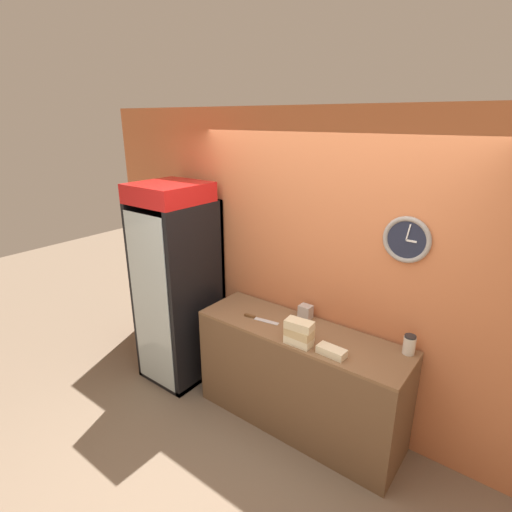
# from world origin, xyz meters

# --- Properties ---
(ground_plane) EXTENTS (14.00, 14.00, 0.00)m
(ground_plane) POSITION_xyz_m (0.00, 0.00, 0.00)
(ground_plane) COLOR #7A6651
(wall_back) EXTENTS (5.20, 0.09, 2.70)m
(wall_back) POSITION_xyz_m (0.00, 1.15, 1.35)
(wall_back) COLOR #D17547
(wall_back) RESTS_ON ground_plane
(prep_counter) EXTENTS (1.82, 0.55, 0.94)m
(prep_counter) POSITION_xyz_m (0.00, 0.83, 0.47)
(prep_counter) COLOR brown
(prep_counter) RESTS_ON ground_plane
(beverage_cooler) EXTENTS (0.63, 0.72, 2.04)m
(beverage_cooler) POSITION_xyz_m (-1.39, 0.79, 1.10)
(beverage_cooler) COLOR black
(beverage_cooler) RESTS_ON ground_plane
(sandwich_stack_bottom) EXTENTS (0.22, 0.12, 0.07)m
(sandwich_stack_bottom) POSITION_xyz_m (0.10, 0.63, 0.97)
(sandwich_stack_bottom) COLOR beige
(sandwich_stack_bottom) RESTS_ON prep_counter
(sandwich_stack_middle) EXTENTS (0.22, 0.12, 0.07)m
(sandwich_stack_middle) POSITION_xyz_m (0.10, 0.63, 1.04)
(sandwich_stack_middle) COLOR tan
(sandwich_stack_middle) RESTS_ON sandwich_stack_bottom
(sandwich_stack_top) EXTENTS (0.22, 0.13, 0.07)m
(sandwich_stack_top) POSITION_xyz_m (0.10, 0.63, 1.11)
(sandwich_stack_top) COLOR beige
(sandwich_stack_top) RESTS_ON sandwich_stack_middle
(sandwich_flat_left) EXTENTS (0.22, 0.11, 0.06)m
(sandwich_flat_left) POSITION_xyz_m (0.37, 0.65, 0.97)
(sandwich_flat_left) COLOR beige
(sandwich_flat_left) RESTS_ON prep_counter
(chefs_knife) EXTENTS (0.33, 0.08, 0.02)m
(chefs_knife) POSITION_xyz_m (-0.41, 0.76, 0.95)
(chefs_knife) COLOR silver
(chefs_knife) RESTS_ON prep_counter
(condiment_jar) EXTENTS (0.09, 0.09, 0.15)m
(condiment_jar) POSITION_xyz_m (0.82, 1.02, 1.01)
(condiment_jar) COLOR silver
(condiment_jar) RESTS_ON prep_counter
(napkin_dispenser) EXTENTS (0.11, 0.09, 0.12)m
(napkin_dispenser) POSITION_xyz_m (-0.08, 1.03, 1.00)
(napkin_dispenser) COLOR #B7B2AD
(napkin_dispenser) RESTS_ON prep_counter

